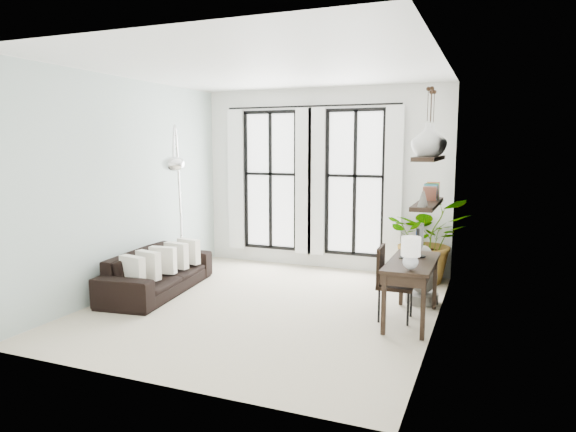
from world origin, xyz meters
The scene contains 16 objects.
floor centered at (0.00, 0.00, 0.00)m, with size 5.00×5.00×0.00m, color beige.
ceiling centered at (0.00, 0.00, 3.20)m, with size 5.00×5.00×0.00m, color white.
wall_left centered at (-2.25, 0.00, 1.60)m, with size 5.00×5.00×0.00m, color #AEC2BB.
wall_right centered at (2.25, 0.00, 1.60)m, with size 5.00×5.00×0.00m, color white.
wall_back centered at (0.00, 2.50, 1.60)m, with size 4.50×4.50×0.00m, color white.
windows centered at (-0.20, 2.43, 1.56)m, with size 3.26×0.13×2.65m.
wall_shelves centered at (2.11, 0.18, 1.73)m, with size 0.25×1.30×0.60m.
sofa centered at (-1.80, 0.04, 0.32)m, with size 2.16×0.85×0.63m, color black.
throw_pillows centered at (-1.70, 0.04, 0.50)m, with size 0.40×1.52×0.40m.
plant centered at (1.90, 2.15, 0.71)m, with size 1.27×1.10×1.41m, color #2D7228.
desk centered at (1.95, 0.09, 0.73)m, with size 0.56×1.32×1.17m.
desk_chair centered at (1.67, 0.13, 0.54)m, with size 0.46×0.46×0.94m.
arc_lamp centered at (-1.70, 0.46, 1.91)m, with size 0.76×1.10×2.51m.
buddha centered at (1.98, 0.99, 0.34)m, with size 0.46×0.46×0.82m.
vase_a centered at (2.11, -0.11, 2.27)m, with size 0.37×0.37×0.38m, color white.
vase_b centered at (2.11, 0.29, 2.27)m, with size 0.37×0.37×0.38m, color white.
Camera 1 is at (2.84, -6.22, 2.21)m, focal length 32.00 mm.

